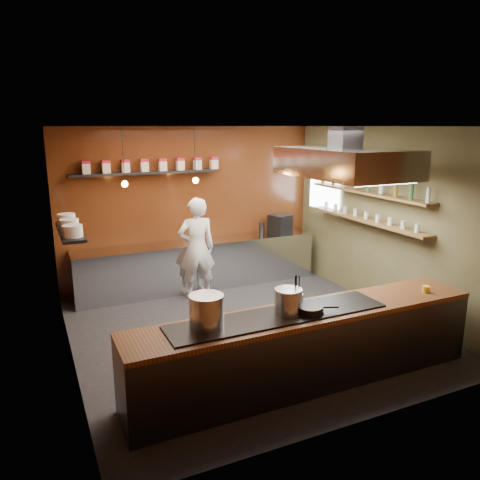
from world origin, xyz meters
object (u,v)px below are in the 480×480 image
espresso_machine (280,224)px  stockpot_large (207,311)px  extractor_hood (344,162)px  stockpot_small (288,301)px  chef (197,248)px

espresso_machine → stockpot_large: bearing=-148.1°
extractor_hood → stockpot_small: bearing=-142.9°
stockpot_large → chef: bearing=72.3°
extractor_hood → espresso_machine: size_ratio=5.28×
stockpot_small → stockpot_large: bearing=177.8°
chef → espresso_machine: bearing=-162.7°
extractor_hood → stockpot_large: (-2.55, -1.17, -1.39)m
stockpot_small → chef: size_ratio=0.17×
extractor_hood → stockpot_large: extractor_hood is taller
espresso_machine → chef: bearing=173.2°
extractor_hood → stockpot_large: 3.13m
stockpot_small → chef: (0.08, 3.30, -0.18)m
stockpot_small → chef: bearing=88.7°
extractor_hood → stockpot_large: bearing=-155.5°
stockpot_large → espresso_machine: bearing=51.2°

